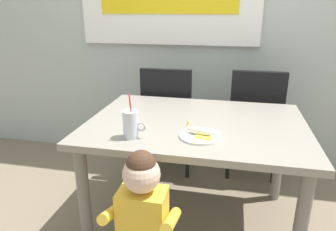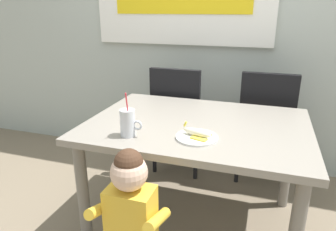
{
  "view_description": "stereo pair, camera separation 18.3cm",
  "coord_description": "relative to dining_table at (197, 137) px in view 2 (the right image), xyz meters",
  "views": [
    {
      "loc": [
        0.2,
        -1.78,
        1.42
      ],
      "look_at": [
        -0.16,
        -0.1,
        0.81
      ],
      "focal_mm": 32.73,
      "sensor_mm": 36.0,
      "label": 1
    },
    {
      "loc": [
        0.38,
        -1.74,
        1.42
      ],
      "look_at": [
        -0.16,
        -0.1,
        0.81
      ],
      "focal_mm": 32.73,
      "sensor_mm": 36.0,
      "label": 2
    }
  ],
  "objects": [
    {
      "name": "ground_plane",
      "position": [
        0.0,
        0.0,
        -0.65
      ],
      "size": [
        24.0,
        24.0,
        0.0
      ],
      "primitive_type": "plane",
      "color": "#7A6B56"
    },
    {
      "name": "back_wall",
      "position": [
        -0.01,
        1.04,
        0.8
      ],
      "size": [
        6.4,
        0.17,
        2.9
      ],
      "color": "#ADB7B2",
      "rests_on": "ground"
    },
    {
      "name": "dining_table",
      "position": [
        0.0,
        0.0,
        0.0
      ],
      "size": [
        1.34,
        0.98,
        0.75
      ],
      "color": "gray",
      "rests_on": "ground"
    },
    {
      "name": "dining_chair_left",
      "position": [
        -0.32,
        0.69,
        -0.11
      ],
      "size": [
        0.44,
        0.44,
        0.96
      ],
      "rotation": [
        0.0,
        0.0,
        3.14
      ],
      "color": "black",
      "rests_on": "ground"
    },
    {
      "name": "dining_chair_right",
      "position": [
        0.41,
        0.74,
        -0.11
      ],
      "size": [
        0.44,
        0.45,
        0.96
      ],
      "rotation": [
        0.0,
        0.0,
        3.14
      ],
      "color": "black",
      "rests_on": "ground"
    },
    {
      "name": "toddler_standing",
      "position": [
        -0.16,
        -0.65,
        -0.13
      ],
      "size": [
        0.33,
        0.24,
        0.84
      ],
      "color": "#3F4760",
      "rests_on": "ground"
    },
    {
      "name": "milk_cup",
      "position": [
        -0.32,
        -0.32,
        0.17
      ],
      "size": [
        0.13,
        0.08,
        0.25
      ],
      "color": "silver",
      "rests_on": "dining_table"
    },
    {
      "name": "snack_plate",
      "position": [
        0.05,
        -0.24,
        0.1
      ],
      "size": [
        0.23,
        0.23,
        0.01
      ],
      "primitive_type": "cylinder",
      "color": "white",
      "rests_on": "dining_table"
    },
    {
      "name": "peeled_banana",
      "position": [
        0.05,
        -0.24,
        0.13
      ],
      "size": [
        0.18,
        0.13,
        0.07
      ],
      "rotation": [
        0.0,
        0.0,
        -0.29
      ],
      "color": "#F4EAC6",
      "rests_on": "snack_plate"
    }
  ]
}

